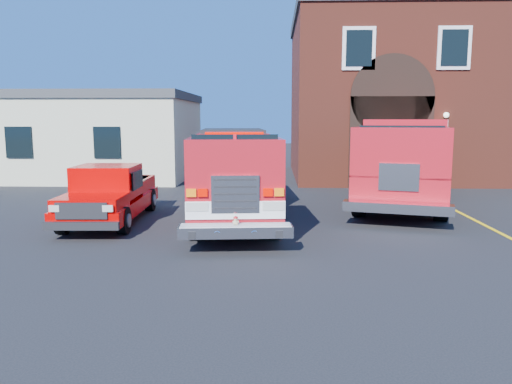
{
  "coord_description": "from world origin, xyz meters",
  "views": [
    {
      "loc": [
        0.43,
        -13.0,
        3.04
      ],
      "look_at": [
        0.0,
        -1.2,
        1.3
      ],
      "focal_mm": 35.0,
      "sensor_mm": 36.0,
      "label": 1
    }
  ],
  "objects_px": {
    "side_building": "(95,135)",
    "pickup_truck": "(110,195)",
    "fire_engine": "(234,172)",
    "secondary_truck": "(404,158)",
    "fire_station": "(437,95)"
  },
  "relations": [
    {
      "from": "secondary_truck",
      "to": "side_building",
      "type": "bearing_deg",
      "value": 151.32
    },
    {
      "from": "fire_station",
      "to": "side_building",
      "type": "distance_m",
      "value": 18.13
    },
    {
      "from": "side_building",
      "to": "pickup_truck",
      "type": "xyz_separation_m",
      "value": [
        4.57,
        -11.54,
        -1.4
      ]
    },
    {
      "from": "fire_station",
      "to": "secondary_truck",
      "type": "distance_m",
      "value": 9.88
    },
    {
      "from": "fire_station",
      "to": "pickup_truck",
      "type": "height_order",
      "value": "fire_station"
    },
    {
      "from": "fire_station",
      "to": "fire_engine",
      "type": "xyz_separation_m",
      "value": [
        -9.82,
        -11.64,
        -2.85
      ]
    },
    {
      "from": "fire_engine",
      "to": "secondary_truck",
      "type": "distance_m",
      "value": 6.65
    },
    {
      "from": "side_building",
      "to": "fire_engine",
      "type": "bearing_deg",
      "value": -52.5
    },
    {
      "from": "fire_engine",
      "to": "side_building",
      "type": "bearing_deg",
      "value": 127.5
    },
    {
      "from": "side_building",
      "to": "pickup_truck",
      "type": "relative_size",
      "value": 1.94
    },
    {
      "from": "fire_station",
      "to": "side_building",
      "type": "height_order",
      "value": "fire_station"
    },
    {
      "from": "pickup_truck",
      "to": "side_building",
      "type": "bearing_deg",
      "value": 111.61
    },
    {
      "from": "fire_engine",
      "to": "fire_station",
      "type": "bearing_deg",
      "value": 49.86
    },
    {
      "from": "pickup_truck",
      "to": "fire_engine",
      "type": "bearing_deg",
      "value": 13.77
    },
    {
      "from": "side_building",
      "to": "secondary_truck",
      "type": "relative_size",
      "value": 1.05
    }
  ]
}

